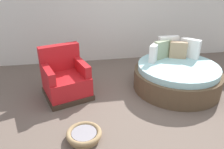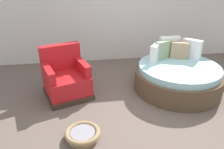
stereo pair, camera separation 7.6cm
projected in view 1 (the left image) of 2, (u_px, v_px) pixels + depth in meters
The scene contains 5 objects.
ground_plane at pixel (145, 111), 3.74m from camera, with size 8.00×8.00×0.02m, color #66564C.
back_wall at pixel (117, 8), 5.44m from camera, with size 8.00×0.12×2.67m, color silver.
round_daybed at pixel (176, 75), 4.38m from camera, with size 1.72×1.72×0.95m.
red_armchair at pixel (65, 79), 4.09m from camera, with size 1.01×1.01×0.94m.
pet_basket at pixel (84, 135), 3.09m from camera, with size 0.51×0.51×0.13m.
Camera 1 is at (-1.10, -2.96, 2.18)m, focal length 34.71 mm.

